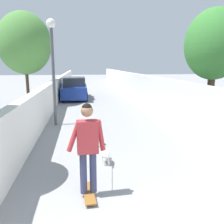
# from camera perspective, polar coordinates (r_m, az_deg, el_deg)

# --- Properties ---
(ground_plane) EXTENTS (80.00, 80.00, 0.00)m
(ground_plane) POSITION_cam_1_polar(r_m,az_deg,el_deg) (16.08, -2.84, 2.83)
(ground_plane) COLOR gray
(wall_left) EXTENTS (48.00, 0.30, 1.50)m
(wall_left) POSITION_cam_1_polar(r_m,az_deg,el_deg) (14.04, -14.18, 4.28)
(wall_left) COLOR silver
(wall_left) RESTS_ON ground
(fence_right) EXTENTS (48.00, 0.30, 1.75)m
(fence_right) POSITION_cam_1_polar(r_m,az_deg,el_deg) (14.55, 9.37, 5.22)
(fence_right) COLOR silver
(fence_right) RESTS_ON ground
(tree_right_mid) EXTENTS (2.43, 2.43, 4.73)m
(tree_right_mid) POSITION_cam_1_polar(r_m,az_deg,el_deg) (10.87, 23.78, 14.81)
(tree_right_mid) COLOR #473523
(tree_right_mid) RESTS_ON ground
(tree_left_far) EXTENTS (3.10, 3.10, 5.49)m
(tree_left_far) POSITION_cam_1_polar(r_m,az_deg,el_deg) (15.24, -20.63, 15.46)
(tree_left_far) COLOR #473523
(tree_left_far) RESTS_ON ground
(lamp_post) EXTENTS (0.36, 0.36, 4.16)m
(lamp_post) POSITION_cam_1_polar(r_m,az_deg,el_deg) (9.62, -14.39, 13.68)
(lamp_post) COLOR #4C4C51
(lamp_post) RESTS_ON ground
(skateboard) EXTENTS (0.81, 0.25, 0.08)m
(skateboard) POSITION_cam_1_polar(r_m,az_deg,el_deg) (4.69, -5.72, -19.12)
(skateboard) COLOR brown
(skateboard) RESTS_ON ground
(person_skateboarder) EXTENTS (0.24, 0.71, 1.71)m
(person_skateboarder) POSITION_cam_1_polar(r_m,az_deg,el_deg) (4.26, -6.00, -7.30)
(person_skateboarder) COLOR #333859
(person_skateboarder) RESTS_ON skateboard
(dog) EXTENTS (1.79, 0.60, 1.06)m
(dog) POSITION_cam_1_polar(r_m,az_deg,el_deg) (5.95, -1.73, -9.94)
(dog) COLOR white
(dog) RESTS_ON ground
(car_near) EXTENTS (4.26, 1.80, 1.54)m
(car_near) POSITION_cam_1_polar(r_m,az_deg,el_deg) (17.13, -9.14, 5.65)
(car_near) COLOR navy
(car_near) RESTS_ON ground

